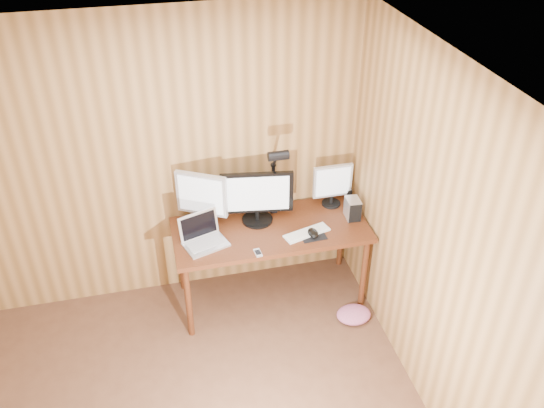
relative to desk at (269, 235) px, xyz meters
name	(u,v)px	position (x,y,z in m)	size (l,w,h in m)	color
room_shell	(168,357)	(-0.93, -1.70, 0.62)	(4.00, 4.00, 4.00)	brown
desk	(269,235)	(0.00, 0.00, 0.00)	(1.60, 0.70, 0.75)	#4D2210
monitor_center	(257,197)	(-0.08, 0.06, 0.36)	(0.59, 0.26, 0.46)	black
monitor_left	(202,198)	(-0.53, 0.11, 0.38)	(0.39, 0.24, 0.48)	black
monitor_right	(332,184)	(0.59, 0.14, 0.33)	(0.34, 0.16, 0.39)	black
laptop	(203,236)	(-0.56, -0.13, 0.18)	(0.39, 0.34, 0.24)	silver
keyboard	(307,233)	(0.27, -0.22, 0.13)	(0.40, 0.22, 0.02)	white
mousepad	(313,235)	(0.31, -0.25, 0.12)	(0.20, 0.16, 0.00)	black
mouse	(313,233)	(0.31, -0.25, 0.15)	(0.08, 0.12, 0.04)	black
hard_drive	(353,209)	(0.70, -0.08, 0.21)	(0.12, 0.16, 0.18)	silver
phone	(258,253)	(-0.17, -0.37, 0.13)	(0.06, 0.10, 0.01)	silver
speaker	(349,196)	(0.75, 0.14, 0.19)	(0.05, 0.05, 0.13)	black
desk_lamp	(276,172)	(0.08, 0.07, 0.56)	(0.16, 0.23, 0.71)	black
fabric_pile	(354,315)	(0.62, -0.51, -0.58)	(0.30, 0.24, 0.09)	#B95980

